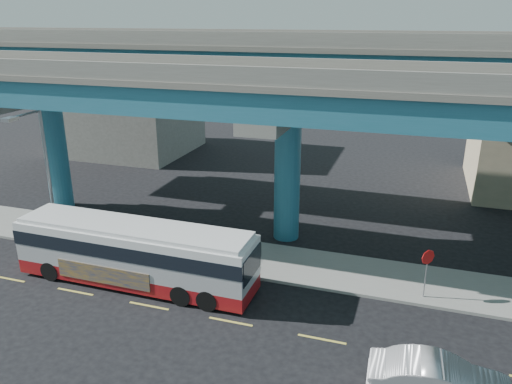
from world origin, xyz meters
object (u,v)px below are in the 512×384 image
(parked_car, at_px, (85,221))
(stop_sign, at_px, (427,263))
(sedan, at_px, (441,383))
(street_lamp, at_px, (39,159))
(transit_bus, at_px, (135,252))

(parked_car, distance_m, stop_sign, 19.66)
(sedan, height_order, street_lamp, street_lamp)
(stop_sign, bearing_deg, parked_car, 155.77)
(parked_car, distance_m, street_lamp, 4.94)
(sedan, bearing_deg, parked_car, 65.27)
(street_lamp, relative_size, stop_sign, 3.22)
(sedan, relative_size, stop_sign, 2.04)
(street_lamp, bearing_deg, transit_bus, -16.56)
(transit_bus, distance_m, sedan, 14.64)
(transit_bus, relative_size, sedan, 2.46)
(sedan, xyz_separation_m, street_lamp, (-20.86, 5.96, 4.42))
(stop_sign, bearing_deg, street_lamp, 162.04)
(sedan, distance_m, street_lamp, 22.14)
(sedan, xyz_separation_m, parked_car, (-20.14, 8.13, 0.03))
(sedan, height_order, parked_car, sedan)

